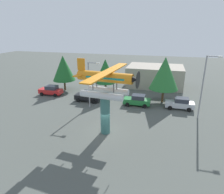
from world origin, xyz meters
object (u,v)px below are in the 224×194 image
(tree_east, at_px, (105,71))
(tree_center_back, at_px, (165,73))
(storefront_building, at_px, (155,76))
(car_mid_black, at_px, (88,96))
(streetlight_secondary, at_px, (204,84))
(car_near_red, at_px, (51,90))
(car_distant_silver, at_px, (180,103))
(floatplane_monument, at_px, (106,81))
(display_pedestal, at_px, (105,115))
(car_far_green, at_px, (137,100))
(streetlight_primary, at_px, (90,81))
(tree_west, at_px, (63,68))

(tree_east, xyz_separation_m, tree_center_back, (9.94, -0.46, 0.29))
(storefront_building, xyz_separation_m, tree_center_back, (1.93, -9.78, 2.77))
(car_mid_black, bearing_deg, streetlight_secondary, 172.25)
(car_near_red, xyz_separation_m, car_distant_silver, (22.40, -0.83, 0.00))
(car_near_red, xyz_separation_m, tree_center_back, (19.76, 1.50, 3.97))
(floatplane_monument, distance_m, tree_east, 13.39)
(display_pedestal, xyz_separation_m, car_far_green, (2.35, 9.59, -1.40))
(floatplane_monument, height_order, storefront_building, floatplane_monument)
(car_distant_silver, distance_m, storefront_building, 13.00)
(floatplane_monument, xyz_separation_m, streetlight_primary, (-4.60, 7.08, -2.11))
(car_near_red, distance_m, car_mid_black, 7.83)
(car_mid_black, distance_m, tree_east, 5.33)
(floatplane_monument, bearing_deg, streetlight_secondary, 38.37)
(streetlight_primary, relative_size, tree_west, 1.04)
(car_distant_silver, height_order, tree_east, tree_east)
(car_near_red, bearing_deg, tree_center_back, -175.65)
(tree_west, bearing_deg, streetlight_primary, -40.91)
(car_distant_silver, bearing_deg, floatplane_monument, 48.85)
(car_near_red, height_order, car_distant_silver, same)
(floatplane_monument, bearing_deg, tree_center_back, 69.50)
(streetlight_secondary, xyz_separation_m, storefront_building, (-7.01, 14.89, -2.81))
(floatplane_monument, bearing_deg, car_near_red, 147.70)
(display_pedestal, height_order, tree_east, tree_east)
(storefront_building, bearing_deg, tree_center_back, -78.82)
(car_distant_silver, bearing_deg, streetlight_secondary, 131.20)
(floatplane_monument, relative_size, car_distant_silver, 2.49)
(car_distant_silver, distance_m, streetlight_primary, 13.94)
(display_pedestal, xyz_separation_m, tree_center_back, (6.15, 12.22, 2.57))
(tree_east, height_order, tree_center_back, tree_center_back)
(car_far_green, height_order, tree_east, tree_east)
(floatplane_monument, distance_m, tree_west, 19.08)
(streetlight_primary, bearing_deg, tree_east, 83.14)
(display_pedestal, height_order, car_mid_black, display_pedestal)
(streetlight_primary, distance_m, tree_east, 5.67)
(car_far_green, bearing_deg, storefront_building, -98.56)
(car_mid_black, distance_m, car_far_green, 8.24)
(floatplane_monument, relative_size, streetlight_primary, 1.49)
(display_pedestal, bearing_deg, car_far_green, 76.23)
(car_far_green, xyz_separation_m, car_distant_silver, (6.44, 0.30, 0.00))
(car_far_green, xyz_separation_m, streetlight_primary, (-6.82, -2.52, 3.24))
(car_far_green, bearing_deg, car_near_red, -4.05)
(car_far_green, bearing_deg, tree_center_back, -145.27)
(tree_west, bearing_deg, floatplane_monument, -47.98)
(storefront_building, relative_size, tree_west, 1.66)
(car_far_green, relative_size, tree_east, 0.63)
(floatplane_monument, height_order, streetlight_secondary, floatplane_monument)
(streetlight_secondary, bearing_deg, car_near_red, 171.72)
(car_near_red, distance_m, tree_west, 4.97)
(storefront_building, bearing_deg, streetlight_primary, -120.18)
(car_far_green, height_order, streetlight_primary, streetlight_primary)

